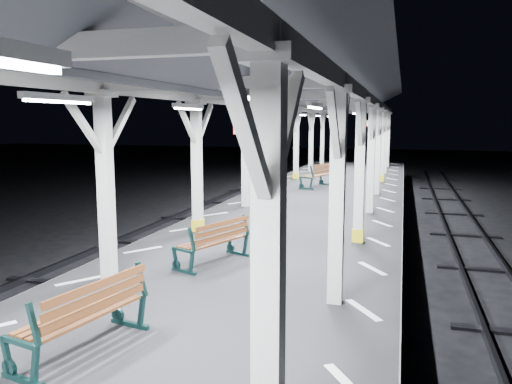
% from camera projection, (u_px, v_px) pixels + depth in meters
% --- Properties ---
extents(ground, '(120.00, 120.00, 0.00)m').
position_uv_depth(ground, '(250.00, 305.00, 10.36)').
color(ground, black).
rests_on(ground, ground).
extents(platform, '(6.00, 50.00, 1.00)m').
position_uv_depth(platform, '(250.00, 282.00, 10.29)').
color(platform, black).
rests_on(platform, ground).
extents(hazard_stripes_left, '(1.00, 48.00, 0.01)m').
position_uv_depth(hazard_stripes_left, '(143.00, 250.00, 10.90)').
color(hazard_stripes_left, silver).
rests_on(hazard_stripes_left, platform).
extents(hazard_stripes_right, '(1.00, 48.00, 0.01)m').
position_uv_depth(hazard_stripes_right, '(372.00, 268.00, 9.53)').
color(hazard_stripes_right, silver).
rests_on(hazard_stripes_right, platform).
extents(track_left, '(2.20, 60.00, 0.16)m').
position_uv_depth(track_left, '(48.00, 280.00, 11.75)').
color(track_left, '#2D2D33').
rests_on(track_left, ground).
extents(canopy, '(5.40, 49.00, 4.65)m').
position_uv_depth(canopy, '(249.00, 81.00, 9.69)').
color(canopy, silver).
rests_on(canopy, platform).
extents(bench_near, '(0.97, 1.84, 0.95)m').
position_uv_depth(bench_near, '(87.00, 313.00, 6.00)').
color(bench_near, '#112F2D').
rests_on(bench_near, platform).
extents(bench_mid, '(1.14, 1.76, 0.89)m').
position_uv_depth(bench_mid, '(216.00, 240.00, 9.77)').
color(bench_mid, '#112F2D').
rests_on(bench_mid, platform).
extents(bench_far, '(1.22, 1.98, 1.01)m').
position_uv_depth(bench_far, '(319.00, 175.00, 21.13)').
color(bench_far, '#112F2D').
rests_on(bench_far, platform).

